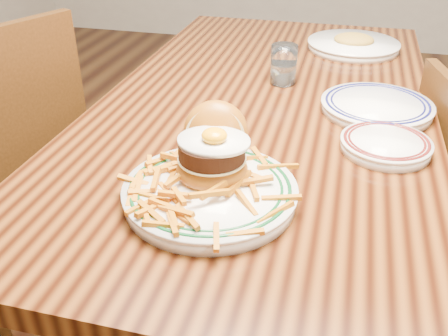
% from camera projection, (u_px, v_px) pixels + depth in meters
% --- Properties ---
extents(floor, '(6.00, 6.00, 0.00)m').
position_uv_depth(floor, '(257.00, 304.00, 1.69)').
color(floor, black).
rests_on(floor, ground).
extents(table, '(0.85, 1.60, 0.75)m').
position_uv_depth(table, '(265.00, 130.00, 1.35)').
color(table, black).
rests_on(table, floor).
extents(chair_left, '(0.57, 0.57, 0.95)m').
position_uv_depth(chair_left, '(4.00, 169.00, 1.48)').
color(chair_left, '#3F230D').
rests_on(chair_left, floor).
extents(main_plate, '(0.32, 0.33, 0.15)m').
position_uv_depth(main_plate, '(211.00, 176.00, 0.90)').
color(main_plate, white).
rests_on(main_plate, table).
extents(side_plate, '(0.19, 0.19, 0.03)m').
position_uv_depth(side_plate, '(386.00, 144.00, 1.06)').
color(side_plate, white).
rests_on(side_plate, table).
extents(rear_plate, '(0.27, 0.27, 0.03)m').
position_uv_depth(rear_plate, '(377.00, 106.00, 1.23)').
color(rear_plate, white).
rests_on(rear_plate, table).
extents(water_glass, '(0.07, 0.07, 0.11)m').
position_uv_depth(water_glass, '(284.00, 67.00, 1.39)').
color(water_glass, white).
rests_on(water_glass, table).
extents(far_plate, '(0.30, 0.30, 0.05)m').
position_uv_depth(far_plate, '(353.00, 45.00, 1.66)').
color(far_plate, white).
rests_on(far_plate, table).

